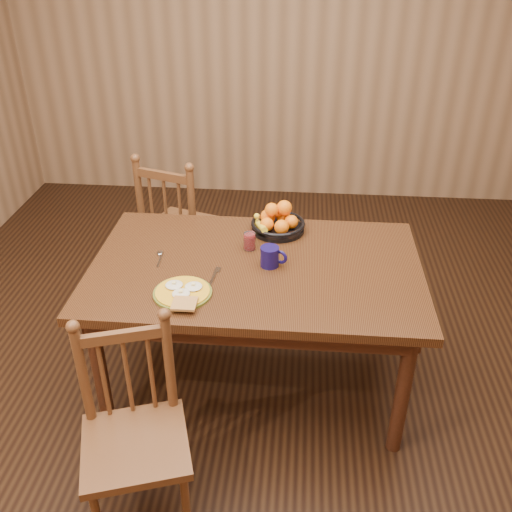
# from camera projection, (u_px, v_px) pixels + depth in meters

# --- Properties ---
(room) EXTENTS (4.52, 5.02, 2.72)m
(room) POSITION_uv_depth(u_px,v_px,m) (256.00, 147.00, 2.45)
(room) COLOR black
(room) RESTS_ON ground
(dining_table) EXTENTS (1.60, 1.00, 0.75)m
(dining_table) POSITION_uv_depth(u_px,v_px,m) (256.00, 279.00, 2.81)
(dining_table) COLOR black
(dining_table) RESTS_ON ground
(chair_far) EXTENTS (0.55, 0.54, 0.98)m
(chair_far) POSITION_uv_depth(u_px,v_px,m) (180.00, 228.00, 3.67)
(chair_far) COLOR #552E19
(chair_far) RESTS_ON ground
(chair_near) EXTENTS (0.51, 0.50, 0.90)m
(chair_near) POSITION_uv_depth(u_px,v_px,m) (134.00, 435.00, 2.26)
(chair_near) COLOR #552E19
(chair_near) RESTS_ON ground
(breakfast_plate) EXTENTS (0.26, 0.29, 0.04)m
(breakfast_plate) POSITION_uv_depth(u_px,v_px,m) (183.00, 293.00, 2.54)
(breakfast_plate) COLOR #59601E
(breakfast_plate) RESTS_ON dining_table
(fork) EXTENTS (0.04, 0.18, 0.00)m
(fork) POSITION_uv_depth(u_px,v_px,m) (214.00, 276.00, 2.67)
(fork) COLOR silver
(fork) RESTS_ON dining_table
(spoon) EXTENTS (0.04, 0.16, 0.01)m
(spoon) POSITION_uv_depth(u_px,v_px,m) (160.00, 255.00, 2.83)
(spoon) COLOR silver
(spoon) RESTS_ON dining_table
(coffee_mug) EXTENTS (0.13, 0.09, 0.10)m
(coffee_mug) POSITION_uv_depth(u_px,v_px,m) (271.00, 256.00, 2.73)
(coffee_mug) COLOR #110B3E
(coffee_mug) RESTS_ON dining_table
(juice_glass) EXTENTS (0.06, 0.06, 0.09)m
(juice_glass) POSITION_uv_depth(u_px,v_px,m) (250.00, 242.00, 2.87)
(juice_glass) COLOR silver
(juice_glass) RESTS_ON dining_table
(fruit_bowl) EXTENTS (0.29, 0.29, 0.17)m
(fruit_bowl) POSITION_uv_depth(u_px,v_px,m) (278.00, 222.00, 3.04)
(fruit_bowl) COLOR black
(fruit_bowl) RESTS_ON dining_table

